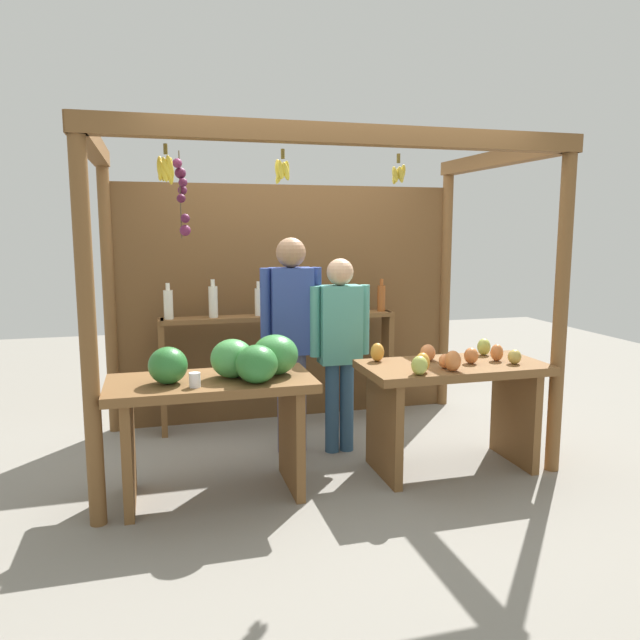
# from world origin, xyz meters

# --- Properties ---
(ground_plane) EXTENTS (12.00, 12.00, 0.00)m
(ground_plane) POSITION_xyz_m (0.00, 0.00, 0.00)
(ground_plane) COLOR gray
(ground_plane) RESTS_ON ground
(market_stall) EXTENTS (3.26, 1.88, 2.38)m
(market_stall) POSITION_xyz_m (-0.01, 0.42, 1.37)
(market_stall) COLOR brown
(market_stall) RESTS_ON ground
(fruit_counter_left) EXTENTS (1.32, 0.68, 1.06)m
(fruit_counter_left) POSITION_xyz_m (-0.78, -0.68, 0.72)
(fruit_counter_left) COLOR brown
(fruit_counter_left) RESTS_ON ground
(fruit_counter_right) EXTENTS (1.32, 0.65, 0.93)m
(fruit_counter_right) POSITION_xyz_m (0.86, -0.67, 0.60)
(fruit_counter_right) COLOR brown
(fruit_counter_right) RESTS_ON ground
(bottle_shelf_unit) EXTENTS (2.09, 0.22, 1.36)m
(bottle_shelf_unit) POSITION_xyz_m (-0.14, 0.66, 0.80)
(bottle_shelf_unit) COLOR brown
(bottle_shelf_unit) RESTS_ON ground
(vendor_man) EXTENTS (0.48, 0.23, 1.69)m
(vendor_man) POSITION_xyz_m (-0.19, -0.02, 1.02)
(vendor_man) COLOR #535270
(vendor_man) RESTS_ON ground
(vendor_woman) EXTENTS (0.48, 0.21, 1.53)m
(vendor_woman) POSITION_xyz_m (0.18, -0.11, 0.91)
(vendor_woman) COLOR #2F5377
(vendor_woman) RESTS_ON ground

